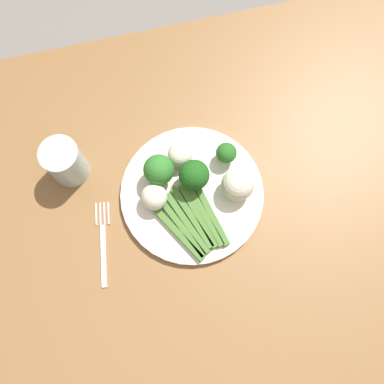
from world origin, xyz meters
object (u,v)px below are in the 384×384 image
at_px(broccoli_near_center, 226,153).
at_px(cauliflower_near_fork, 238,185).
at_px(cauliflower_outer_edge, 180,155).
at_px(plate, 192,194).
at_px(fork, 103,242).
at_px(water_glass, 65,162).
at_px(asparagus_bundle, 193,221).
at_px(broccoli_left, 194,175).
at_px(dining_table, 215,225).
at_px(cauliflower_back_right, 154,197).
at_px(broccoli_front_left, 159,170).

relative_size(broccoli_near_center, cauliflower_near_fork, 0.79).
bearing_deg(broccoli_near_center, cauliflower_outer_edge, 167.97).
height_order(plate, broccoli_near_center, broccoli_near_center).
bearing_deg(fork, water_glass, 21.17).
xyz_separation_m(asparagus_bundle, fork, (-0.18, 0.00, -0.02)).
height_order(broccoli_left, water_glass, water_glass).
bearing_deg(dining_table, broccoli_left, 114.18).
distance_m(cauliflower_near_fork, cauliflower_back_right, 0.16).
xyz_separation_m(cauliflower_back_right, cauliflower_outer_edge, (0.07, 0.07, -0.00)).
relative_size(broccoli_front_left, water_glass, 0.74).
relative_size(broccoli_left, cauliflower_near_fork, 1.14).
height_order(dining_table, broccoli_left, broccoli_left).
bearing_deg(broccoli_near_center, broccoli_front_left, -176.63).
xyz_separation_m(broccoli_left, fork, (-0.20, -0.07, -0.05)).
bearing_deg(dining_table, fork, -179.10).
xyz_separation_m(broccoli_left, water_glass, (-0.23, 0.09, -0.01)).
bearing_deg(broccoli_near_center, cauliflower_near_fork, -86.69).
bearing_deg(fork, plate, -65.74).
height_order(broccoli_left, fork, broccoli_left).
distance_m(plate, broccoli_near_center, 0.10).
bearing_deg(fork, dining_table, -80.53).
height_order(broccoli_front_left, cauliflower_outer_edge, broccoli_front_left).
distance_m(dining_table, water_glass, 0.35).
bearing_deg(dining_table, broccoli_front_left, 134.37).
bearing_deg(broccoli_left, dining_table, -65.82).
relative_size(broccoli_near_center, broccoli_front_left, 0.69).
relative_size(asparagus_bundle, broccoli_near_center, 3.19).
xyz_separation_m(plate, fork, (-0.19, -0.05, -0.01)).
height_order(cauliflower_near_fork, water_glass, water_glass).
relative_size(broccoli_left, broccoli_front_left, 1.00).
distance_m(cauliflower_back_right, fork, 0.13).
bearing_deg(cauliflower_back_right, plate, -0.95).
bearing_deg(cauliflower_back_right, dining_table, -23.95).
bearing_deg(cauliflower_near_fork, cauliflower_back_right, 174.73).
bearing_deg(cauliflower_back_right, cauliflower_outer_edge, 47.25).
relative_size(cauliflower_back_right, cauliflower_outer_edge, 1.05).
xyz_separation_m(asparagus_bundle, broccoli_left, (0.02, 0.08, 0.04)).
height_order(broccoli_left, cauliflower_back_right, broccoli_left).
bearing_deg(cauliflower_outer_edge, fork, -145.22).
xyz_separation_m(broccoli_front_left, cauliflower_back_right, (-0.02, -0.05, -0.02)).
height_order(plate, fork, plate).
bearing_deg(broccoli_front_left, broccoli_near_center, 3.37).
bearing_deg(asparagus_bundle, cauliflower_back_right, 28.08).
distance_m(cauliflower_outer_edge, water_glass, 0.22).
relative_size(cauliflower_near_fork, water_glass, 0.65).
relative_size(plate, cauliflower_outer_edge, 5.80).
relative_size(plate, fork, 1.70).
height_order(dining_table, asparagus_bundle, asparagus_bundle).
height_order(broccoli_left, broccoli_front_left, same).
bearing_deg(water_glass, broccoli_left, -20.17).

